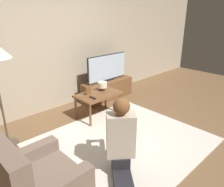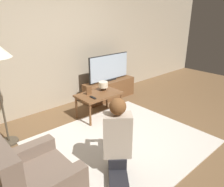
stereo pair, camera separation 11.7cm
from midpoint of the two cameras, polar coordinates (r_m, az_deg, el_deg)
name	(u,v)px [view 1 (the left image)]	position (r m, az deg, el deg)	size (l,w,h in m)	color
ground_plane	(123,142)	(3.51, 1.85, -12.64)	(10.00, 10.00, 0.00)	brown
wall_back	(53,45)	(4.53, -16.01, 12.05)	(10.00, 0.06, 2.60)	tan
rug	(123,142)	(3.51, 1.85, -12.53)	(2.48, 2.14, 0.02)	silver
tv_stand	(107,90)	(5.06, -1.85, 1.04)	(1.27, 0.37, 0.43)	brown
tv	(107,68)	(4.91, -1.95, 6.76)	(1.09, 0.08, 0.60)	black
coffee_table	(98,96)	(4.14, -4.38, -0.74)	(0.83, 0.52, 0.47)	brown
person_kneeling	(121,138)	(2.66, 1.06, -11.59)	(0.71, 0.80, 1.01)	#232328
picture_frame	(88,91)	(4.07, -7.03, 0.68)	(0.11, 0.01, 0.15)	brown
table_lamp	(102,85)	(4.26, -3.32, 2.16)	(0.18, 0.18, 0.17)	#4C3823
remote	(93,98)	(3.91, -5.94, -1.12)	(0.04, 0.15, 0.02)	black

